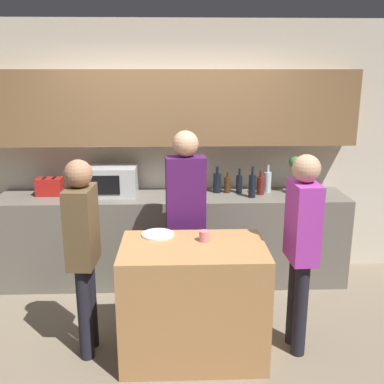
{
  "coord_description": "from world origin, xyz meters",
  "views": [
    {
      "loc": [
        0.05,
        -3.08,
        2.19
      ],
      "look_at": [
        0.16,
        0.32,
        1.27
      ],
      "focal_mm": 42.0,
      "sensor_mm": 36.0,
      "label": 1
    }
  ],
  "objects_px": {
    "person_center": "(186,209)",
    "plate_on_island": "(158,234)",
    "bottle_5": "(267,182)",
    "person_right": "(83,244)",
    "potted_plant": "(294,175)",
    "cup_0": "(204,236)",
    "bottle_3": "(252,186)",
    "toaster": "(50,187)",
    "bottle_2": "(239,184)",
    "person_left": "(302,239)",
    "microwave": "(112,181)",
    "bottle_4": "(261,185)",
    "bottle_0": "(217,183)",
    "bottle_1": "(227,184)"
  },
  "relations": [
    {
      "from": "person_center",
      "to": "plate_on_island",
      "type": "bearing_deg",
      "value": 54.59
    },
    {
      "from": "bottle_5",
      "to": "person_right",
      "type": "height_order",
      "value": "person_right"
    },
    {
      "from": "potted_plant",
      "to": "person_right",
      "type": "height_order",
      "value": "person_right"
    },
    {
      "from": "bottle_5",
      "to": "cup_0",
      "type": "height_order",
      "value": "bottle_5"
    },
    {
      "from": "bottle_3",
      "to": "plate_on_island",
      "type": "distance_m",
      "value": 1.36
    },
    {
      "from": "toaster",
      "to": "bottle_2",
      "type": "relative_size",
      "value": 1.0
    },
    {
      "from": "person_left",
      "to": "person_right",
      "type": "bearing_deg",
      "value": 87.37
    },
    {
      "from": "person_left",
      "to": "microwave",
      "type": "bearing_deg",
      "value": 48.02
    },
    {
      "from": "bottle_4",
      "to": "person_left",
      "type": "bearing_deg",
      "value": -86.52
    },
    {
      "from": "bottle_2",
      "to": "bottle_5",
      "type": "bearing_deg",
      "value": 5.14
    },
    {
      "from": "toaster",
      "to": "person_right",
      "type": "relative_size",
      "value": 0.17
    },
    {
      "from": "microwave",
      "to": "bottle_0",
      "type": "relative_size",
      "value": 1.86
    },
    {
      "from": "microwave",
      "to": "bottle_3",
      "type": "distance_m",
      "value": 1.44
    },
    {
      "from": "bottle_1",
      "to": "plate_on_island",
      "type": "relative_size",
      "value": 0.9
    },
    {
      "from": "potted_plant",
      "to": "person_center",
      "type": "distance_m",
      "value": 1.39
    },
    {
      "from": "toaster",
      "to": "person_center",
      "type": "height_order",
      "value": "person_center"
    },
    {
      "from": "cup_0",
      "to": "microwave",
      "type": "bearing_deg",
      "value": 124.36
    },
    {
      "from": "toaster",
      "to": "bottle_5",
      "type": "height_order",
      "value": "bottle_5"
    },
    {
      "from": "bottle_2",
      "to": "plate_on_island",
      "type": "distance_m",
      "value": 1.43
    },
    {
      "from": "toaster",
      "to": "bottle_1",
      "type": "xyz_separation_m",
      "value": [
        1.84,
        0.04,
        -0.0
      ]
    },
    {
      "from": "microwave",
      "to": "bottle_1",
      "type": "height_order",
      "value": "microwave"
    },
    {
      "from": "microwave",
      "to": "person_right",
      "type": "distance_m",
      "value": 1.35
    },
    {
      "from": "microwave",
      "to": "person_left",
      "type": "relative_size",
      "value": 0.33
    },
    {
      "from": "microwave",
      "to": "bottle_4",
      "type": "relative_size",
      "value": 2.04
    },
    {
      "from": "bottle_2",
      "to": "bottle_3",
      "type": "relative_size",
      "value": 0.82
    },
    {
      "from": "person_center",
      "to": "cup_0",
      "type": "bearing_deg",
      "value": 100.29
    },
    {
      "from": "toaster",
      "to": "bottle_1",
      "type": "distance_m",
      "value": 1.85
    },
    {
      "from": "bottle_2",
      "to": "person_center",
      "type": "relative_size",
      "value": 0.15
    },
    {
      "from": "plate_on_island",
      "to": "person_left",
      "type": "relative_size",
      "value": 0.16
    },
    {
      "from": "bottle_4",
      "to": "person_right",
      "type": "relative_size",
      "value": 0.16
    },
    {
      "from": "bottle_5",
      "to": "person_left",
      "type": "relative_size",
      "value": 0.19
    },
    {
      "from": "bottle_3",
      "to": "bottle_5",
      "type": "xyz_separation_m",
      "value": [
        0.2,
        0.2,
        -0.01
      ]
    },
    {
      "from": "bottle_1",
      "to": "person_left",
      "type": "bearing_deg",
      "value": -73.27
    },
    {
      "from": "bottle_1",
      "to": "person_left",
      "type": "height_order",
      "value": "person_left"
    },
    {
      "from": "bottle_4",
      "to": "cup_0",
      "type": "xyz_separation_m",
      "value": [
        -0.66,
        -1.25,
        -0.08
      ]
    },
    {
      "from": "bottle_0",
      "to": "bottle_5",
      "type": "distance_m",
      "value": 0.53
    },
    {
      "from": "potted_plant",
      "to": "toaster",
      "type": "bearing_deg",
      "value": -180.0
    },
    {
      "from": "person_left",
      "to": "person_right",
      "type": "relative_size",
      "value": 1.02
    },
    {
      "from": "plate_on_island",
      "to": "potted_plant",
      "type": "bearing_deg",
      "value": 39.77
    },
    {
      "from": "bottle_4",
      "to": "person_center",
      "type": "height_order",
      "value": "person_center"
    },
    {
      "from": "toaster",
      "to": "person_left",
      "type": "bearing_deg",
      "value": -30.82
    },
    {
      "from": "bottle_4",
      "to": "person_left",
      "type": "height_order",
      "value": "person_left"
    },
    {
      "from": "bottle_5",
      "to": "person_left",
      "type": "xyz_separation_m",
      "value": [
        -0.01,
        -1.4,
        -0.11
      ]
    },
    {
      "from": "bottle_0",
      "to": "bottle_3",
      "type": "height_order",
      "value": "bottle_3"
    },
    {
      "from": "potted_plant",
      "to": "person_right",
      "type": "relative_size",
      "value": 0.25
    },
    {
      "from": "bottle_0",
      "to": "person_right",
      "type": "relative_size",
      "value": 0.18
    },
    {
      "from": "microwave",
      "to": "plate_on_island",
      "type": "xyz_separation_m",
      "value": [
        0.52,
        -1.15,
        -0.17
      ]
    },
    {
      "from": "toaster",
      "to": "bottle_5",
      "type": "distance_m",
      "value": 2.27
    },
    {
      "from": "microwave",
      "to": "bottle_0",
      "type": "height_order",
      "value": "microwave"
    },
    {
      "from": "bottle_0",
      "to": "person_right",
      "type": "distance_m",
      "value": 1.8
    }
  ]
}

